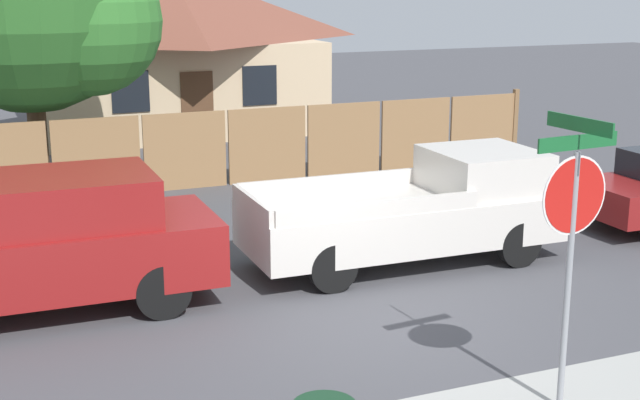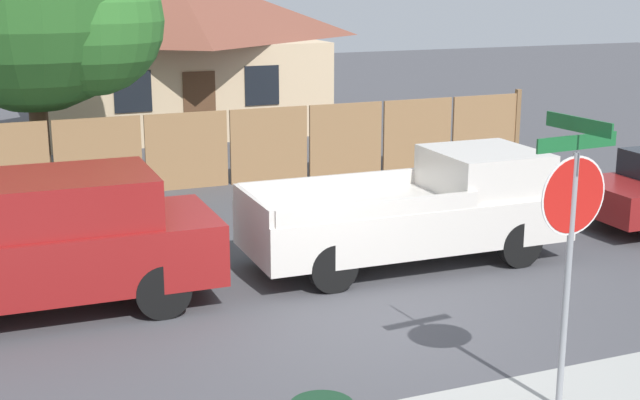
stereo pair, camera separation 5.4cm
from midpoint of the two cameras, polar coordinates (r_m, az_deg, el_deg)
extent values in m
plane|color=#47474C|center=(11.86, 2.66, -8.20)|extent=(80.00, 80.00, 0.00)
cube|color=#997047|center=(18.95, -19.81, 2.13)|extent=(1.81, 0.06, 1.67)
cube|color=#997047|center=(19.13, -14.18, 2.64)|extent=(1.81, 0.06, 1.67)
cube|color=#997047|center=(19.48, -8.70, 3.12)|extent=(1.81, 0.06, 1.67)
cube|color=#997047|center=(20.01, -3.47, 3.54)|extent=(1.81, 0.06, 1.67)
cube|color=#997047|center=(20.70, 1.47, 3.92)|extent=(1.81, 0.06, 1.67)
cube|color=#997047|center=(21.53, 6.06, 4.24)|extent=(1.81, 0.06, 1.67)
cube|color=#997047|center=(22.48, 10.29, 4.51)|extent=(1.81, 0.06, 1.67)
cube|color=brown|center=(23.00, 12.27, 4.76)|extent=(0.12, 0.12, 1.77)
cube|color=beige|center=(27.49, -9.56, 7.31)|extent=(8.01, 5.92, 2.66)
pyramid|color=brown|center=(27.32, -9.77, 12.32)|extent=(8.65, 6.40, 2.14)
cube|color=black|center=(24.20, -12.11, 6.79)|extent=(1.00, 0.04, 1.10)
cube|color=black|center=(25.11, -3.94, 7.33)|extent=(1.00, 0.04, 1.10)
cube|color=brown|center=(24.66, -7.91, 5.83)|extent=(0.90, 0.04, 2.00)
cylinder|color=brown|center=(20.14, -17.67, 3.85)|extent=(0.40, 0.40, 2.28)
sphere|color=#31732C|center=(19.40, -14.81, 11.02)|extent=(3.13, 3.13, 3.13)
cube|color=maroon|center=(12.76, -17.64, -3.45)|extent=(4.87, 2.04, 0.87)
cube|color=maroon|center=(12.55, -18.45, -0.14)|extent=(3.41, 1.85, 0.67)
cube|color=black|center=(12.72, -11.24, 0.51)|extent=(0.09, 1.71, 0.57)
cylinder|color=black|center=(13.86, -11.62, -3.47)|extent=(0.76, 0.22, 0.76)
cylinder|color=black|center=(12.25, -10.16, -5.76)|extent=(0.76, 0.22, 0.76)
cube|color=silver|center=(14.33, 5.33, -1.27)|extent=(5.21, 2.02, 0.72)
cube|color=silver|center=(14.85, 10.30, 1.90)|extent=(1.69, 1.80, 0.68)
cube|color=silver|center=(14.66, 0.69, 1.11)|extent=(3.25, 0.14, 0.25)
cube|color=silver|center=(13.04, 3.74, -0.57)|extent=(3.25, 0.14, 0.25)
cube|color=silver|center=(13.28, -4.49, -0.31)|extent=(0.11, 1.83, 0.25)
cylinder|color=black|center=(15.89, 9.08, -1.13)|extent=(0.74, 0.22, 0.74)
cylinder|color=black|center=(14.51, 12.49, -2.76)|extent=(0.74, 0.22, 0.74)
cylinder|color=black|center=(14.56, -1.87, -2.37)|extent=(0.74, 0.22, 0.74)
cylinder|color=black|center=(13.04, 0.68, -4.35)|extent=(0.74, 0.22, 0.74)
cylinder|color=black|center=(17.69, 17.64, -0.20)|extent=(0.66, 0.22, 0.66)
cylinder|color=gray|center=(9.63, 15.43, -5.21)|extent=(0.07, 0.07, 2.80)
cylinder|color=red|center=(9.37, 15.81, 0.28)|extent=(0.78, 0.09, 0.78)
cylinder|color=white|center=(9.37, 15.81, 0.28)|extent=(0.83, 0.08, 0.83)
cube|color=#19602D|center=(9.26, 16.03, 3.58)|extent=(1.02, 0.10, 0.15)
cube|color=#19602D|center=(9.23, 16.11, 4.68)|extent=(0.10, 0.92, 0.15)
camera|label=1|loc=(0.03, -90.13, -0.03)|focal=50.00mm
camera|label=2|loc=(0.03, 89.87, 0.03)|focal=50.00mm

